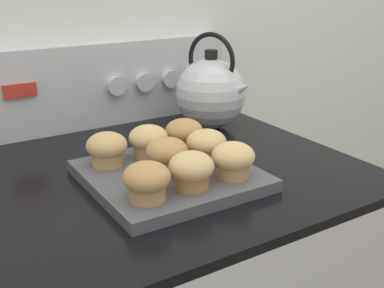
# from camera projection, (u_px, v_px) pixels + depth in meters

# --- Properties ---
(wall_back) EXTENTS (8.00, 0.05, 2.40)m
(wall_back) POSITION_uv_depth(u_px,v_px,m) (77.00, 20.00, 1.18)
(wall_back) COLOR silver
(wall_back) RESTS_ON ground_plane
(control_panel) EXTENTS (0.77, 0.07, 0.21)m
(control_panel) POSITION_uv_depth(u_px,v_px,m) (90.00, 86.00, 1.20)
(control_panel) COLOR #B7BABF
(control_panel) RESTS_ON stove_range
(muffin_pan) EXTENTS (0.30, 0.30, 0.02)m
(muffin_pan) POSITION_uv_depth(u_px,v_px,m) (168.00, 176.00, 0.90)
(muffin_pan) COLOR #4C4C51
(muffin_pan) RESTS_ON stove_range
(muffin_r0_c0) EXTENTS (0.08, 0.08, 0.07)m
(muffin_r0_c0) POSITION_uv_depth(u_px,v_px,m) (147.00, 181.00, 0.78)
(muffin_r0_c0) COLOR #A37A4C
(muffin_r0_c0) RESTS_ON muffin_pan
(muffin_r0_c1) EXTENTS (0.08, 0.08, 0.07)m
(muffin_r0_c1) POSITION_uv_depth(u_px,v_px,m) (191.00, 170.00, 0.82)
(muffin_r0_c1) COLOR olive
(muffin_r0_c1) RESTS_ON muffin_pan
(muffin_r0_c2) EXTENTS (0.08, 0.08, 0.07)m
(muffin_r0_c2) POSITION_uv_depth(u_px,v_px,m) (233.00, 159.00, 0.86)
(muffin_r0_c2) COLOR #A37A4C
(muffin_r0_c2) RESTS_ON muffin_pan
(muffin_r1_c1) EXTENTS (0.08, 0.08, 0.07)m
(muffin_r1_c1) POSITION_uv_depth(u_px,v_px,m) (167.00, 154.00, 0.89)
(muffin_r1_c1) COLOR tan
(muffin_r1_c1) RESTS_ON muffin_pan
(muffin_r1_c2) EXTENTS (0.08, 0.08, 0.07)m
(muffin_r1_c2) POSITION_uv_depth(u_px,v_px,m) (206.00, 145.00, 0.93)
(muffin_r1_c2) COLOR tan
(muffin_r1_c2) RESTS_ON muffin_pan
(muffin_r2_c0) EXTENTS (0.08, 0.08, 0.07)m
(muffin_r2_c0) POSITION_uv_depth(u_px,v_px,m) (107.00, 148.00, 0.92)
(muffin_r2_c0) COLOR tan
(muffin_r2_c0) RESTS_ON muffin_pan
(muffin_r2_c1) EXTENTS (0.08, 0.08, 0.07)m
(muffin_r2_c1) POSITION_uv_depth(u_px,v_px,m) (147.00, 141.00, 0.96)
(muffin_r2_c1) COLOR tan
(muffin_r2_c1) RESTS_ON muffin_pan
(muffin_r2_c2) EXTENTS (0.08, 0.08, 0.07)m
(muffin_r2_c2) POSITION_uv_depth(u_px,v_px,m) (184.00, 134.00, 1.00)
(muffin_r2_c2) COLOR olive
(muffin_r2_c2) RESTS_ON muffin_pan
(tea_kettle) EXTENTS (0.18, 0.21, 0.24)m
(tea_kettle) POSITION_uv_depth(u_px,v_px,m) (211.00, 92.00, 1.19)
(tea_kettle) COLOR silver
(tea_kettle) RESTS_ON stove_range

